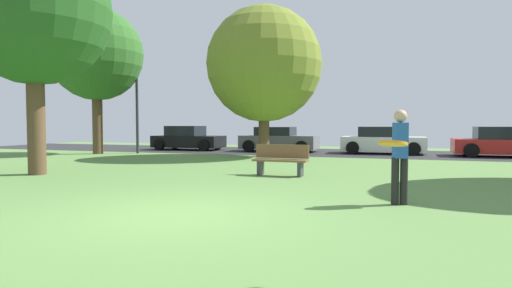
% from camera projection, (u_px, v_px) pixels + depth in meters
% --- Properties ---
extents(ground_plane, '(44.00, 44.00, 0.00)m').
position_uv_depth(ground_plane, '(173.00, 215.00, 6.89)').
color(ground_plane, '#5B8442').
extents(road_strip, '(44.00, 6.40, 0.01)m').
position_uv_depth(road_strip, '(329.00, 152.00, 22.00)').
color(road_strip, '#28282B').
rests_on(road_strip, ground_plane).
extents(maple_tree_far, '(5.26, 5.26, 6.86)m').
position_uv_depth(maple_tree_far, '(264.00, 64.00, 19.06)').
color(maple_tree_far, brown).
rests_on(maple_tree_far, ground_plane).
extents(oak_tree_center, '(4.44, 4.44, 7.09)m').
position_uv_depth(oak_tree_center, '(33.00, 10.00, 12.23)').
color(oak_tree_center, brown).
rests_on(oak_tree_center, ground_plane).
extents(maple_tree_near, '(4.59, 4.59, 7.28)m').
position_uv_depth(maple_tree_near, '(96.00, 55.00, 20.85)').
color(maple_tree_near, brown).
rests_on(maple_tree_near, ground_plane).
extents(person_bystander, '(0.30, 0.36, 1.77)m').
position_uv_depth(person_bystander, '(400.00, 152.00, 7.76)').
color(person_bystander, black).
rests_on(person_bystander, ground_plane).
extents(frisbee_disc, '(0.32, 0.32, 0.07)m').
position_uv_depth(frisbee_disc, '(393.00, 143.00, 3.96)').
color(frisbee_disc, orange).
extents(parked_car_black, '(4.04, 2.00, 1.39)m').
position_uv_depth(parked_car_black, '(188.00, 139.00, 24.32)').
color(parked_car_black, black).
rests_on(parked_car_black, ground_plane).
extents(parked_car_grey, '(4.12, 2.02, 1.34)m').
position_uv_depth(parked_car_grey, '(278.00, 140.00, 22.74)').
color(parked_car_grey, slate).
rests_on(parked_car_grey, ground_plane).
extents(parked_car_white, '(4.05, 2.02, 1.36)m').
position_uv_depth(parked_car_white, '(382.00, 141.00, 21.10)').
color(parked_car_white, white).
rests_on(parked_car_white, ground_plane).
extents(parked_car_red, '(4.54, 2.08, 1.38)m').
position_uv_depth(parked_car_red, '(506.00, 143.00, 19.04)').
color(parked_car_red, '#B21E1E').
rests_on(parked_car_red, ground_plane).
extents(park_bench, '(1.60, 0.45, 0.90)m').
position_uv_depth(park_bench, '(281.00, 160.00, 12.17)').
color(park_bench, brown).
rests_on(park_bench, ground_plane).
extents(street_lamp_post, '(0.14, 0.14, 4.50)m').
position_uv_depth(street_lamp_post, '(137.00, 109.00, 21.30)').
color(street_lamp_post, '#2D2D33').
rests_on(street_lamp_post, ground_plane).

